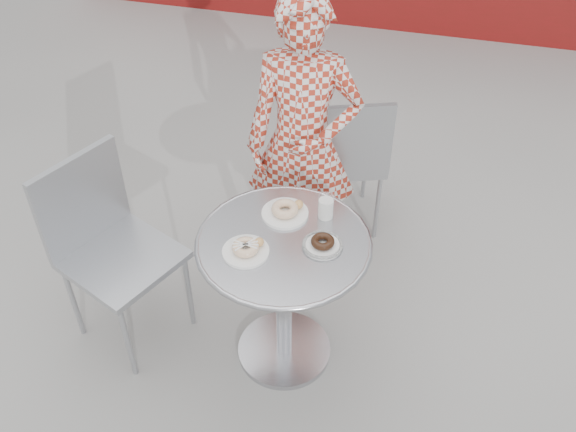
% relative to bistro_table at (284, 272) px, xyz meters
% --- Properties ---
extents(ground, '(60.00, 60.00, 0.00)m').
position_rel_bistro_table_xyz_m(ground, '(0.04, 0.03, -0.56)').
color(ground, '#A5A19D').
rests_on(ground, ground).
extents(bistro_table, '(0.73, 0.73, 0.74)m').
position_rel_bistro_table_xyz_m(bistro_table, '(0.00, 0.00, 0.00)').
color(bistro_table, silver).
rests_on(bistro_table, ground).
extents(chair_far, '(0.55, 0.55, 0.90)m').
position_rel_bistro_table_xyz_m(chair_far, '(0.07, 1.01, -0.28)').
color(chair_far, '#A5A7AC').
rests_on(chair_far, ground).
extents(chair_left, '(0.60, 0.59, 0.95)m').
position_rel_bistro_table_xyz_m(chair_left, '(-0.76, -0.03, -0.27)').
color(chair_left, '#A5A7AC').
rests_on(chair_left, ground).
extents(seated_person, '(0.59, 0.42, 1.52)m').
position_rel_bistro_table_xyz_m(seated_person, '(-0.07, 0.65, 0.20)').
color(seated_person, '#A42A19').
rests_on(seated_person, ground).
extents(plate_far, '(0.20, 0.20, 0.05)m').
position_rel_bistro_table_xyz_m(plate_far, '(-0.03, 0.16, 0.20)').
color(plate_far, white).
rests_on(plate_far, bistro_table).
extents(plate_near, '(0.19, 0.19, 0.05)m').
position_rel_bistro_table_xyz_m(plate_near, '(-0.13, -0.10, 0.20)').
color(plate_near, white).
rests_on(plate_near, bistro_table).
extents(plate_checker, '(0.17, 0.17, 0.04)m').
position_rel_bistro_table_xyz_m(plate_checker, '(0.16, 0.01, 0.19)').
color(plate_checker, white).
rests_on(plate_checker, bistro_table).
extents(milk_cup, '(0.07, 0.07, 0.11)m').
position_rel_bistro_table_xyz_m(milk_cup, '(0.13, 0.19, 0.23)').
color(milk_cup, white).
rests_on(milk_cup, bistro_table).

